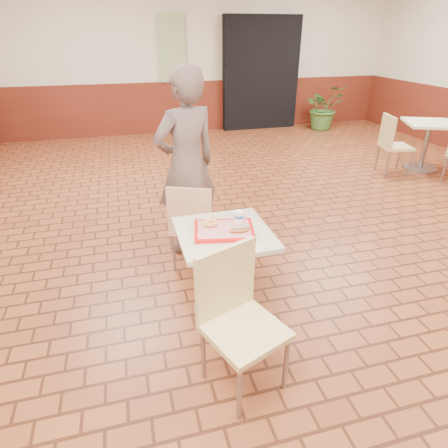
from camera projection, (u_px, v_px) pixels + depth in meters
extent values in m
cube|color=brown|center=(310.00, 241.00, 3.82)|extent=(8.00, 10.00, 0.01)
cube|color=beige|center=(203.00, 54.00, 7.42)|extent=(8.00, 0.01, 3.00)
cube|color=#541C10|center=(204.00, 106.00, 7.86)|extent=(8.00, 0.04, 1.00)
cube|color=black|center=(261.00, 74.00, 7.78)|extent=(1.60, 0.22, 2.20)
cube|color=gray|center=(173.00, 49.00, 7.18)|extent=(0.50, 0.03, 1.20)
cube|color=beige|center=(224.00, 234.00, 2.60)|extent=(0.64, 0.64, 0.04)
cylinder|color=gray|center=(224.00, 274.00, 2.76)|extent=(0.07, 0.07, 0.64)
cylinder|color=gray|center=(224.00, 307.00, 2.90)|extent=(0.46, 0.46, 0.03)
cube|color=#E1CB87|center=(245.00, 331.00, 2.11)|extent=(0.52, 0.52, 0.04)
cube|color=#E1CB87|center=(226.00, 281.00, 2.13)|extent=(0.39, 0.17, 0.44)
cylinder|color=gray|center=(239.00, 394.00, 1.99)|extent=(0.03, 0.03, 0.39)
cylinder|color=gray|center=(286.00, 364.00, 2.17)|extent=(0.03, 0.03, 0.39)
cylinder|color=gray|center=(203.00, 354.00, 2.24)|extent=(0.03, 0.03, 0.39)
cylinder|color=gray|center=(248.00, 330.00, 2.42)|extent=(0.03, 0.03, 0.39)
cube|color=#E4AD89|center=(194.00, 225.00, 3.32)|extent=(0.48, 0.48, 0.04)
cube|color=#E4AD89|center=(189.00, 211.00, 3.07)|extent=(0.35, 0.17, 0.41)
cylinder|color=gray|center=(215.00, 237.00, 3.53)|extent=(0.03, 0.03, 0.36)
cylinder|color=gray|center=(182.00, 235.00, 3.57)|extent=(0.03, 0.03, 0.36)
cylinder|color=gray|center=(210.00, 255.00, 3.25)|extent=(0.03, 0.03, 0.36)
cylinder|color=gray|center=(174.00, 253.00, 3.29)|extent=(0.03, 0.03, 0.36)
imported|color=brown|center=(187.00, 165.00, 3.35)|extent=(0.72, 0.60, 1.69)
cube|color=red|center=(224.00, 230.00, 2.59)|extent=(0.41, 0.32, 0.02)
cube|color=#E18585|center=(224.00, 229.00, 2.58)|extent=(0.36, 0.27, 0.00)
torus|color=#F19D58|center=(211.00, 223.00, 2.62)|extent=(0.13, 0.13, 0.03)
ellipsoid|color=#CA773B|center=(240.00, 229.00, 2.54)|extent=(0.13, 0.07, 0.04)
cube|color=beige|center=(240.00, 226.00, 2.53)|extent=(0.12, 0.05, 0.01)
ellipsoid|color=#C9511B|center=(232.00, 231.00, 2.53)|extent=(0.03, 0.03, 0.02)
cylinder|color=white|center=(239.00, 217.00, 2.65)|extent=(0.07, 0.07, 0.08)
cylinder|color=blue|center=(239.00, 216.00, 2.65)|extent=(0.07, 0.07, 0.02)
cube|color=beige|center=(431.00, 123.00, 5.50)|extent=(0.68, 0.68, 0.04)
cylinder|color=gray|center=(425.00, 147.00, 5.66)|extent=(0.08, 0.08, 0.68)
cylinder|color=gray|center=(420.00, 168.00, 5.81)|extent=(0.49, 0.49, 0.03)
cube|color=#D1C17D|center=(396.00, 147.00, 5.46)|extent=(0.46, 0.46, 0.04)
cube|color=#D1C17D|center=(387.00, 131.00, 5.35)|extent=(0.10, 0.39, 0.43)
cylinder|color=gray|center=(410.00, 164.00, 5.42)|extent=(0.03, 0.03, 0.39)
cylinder|color=gray|center=(399.00, 157.00, 5.72)|extent=(0.03, 0.03, 0.39)
cylinder|color=gray|center=(387.00, 165.00, 5.40)|extent=(0.03, 0.03, 0.39)
cylinder|color=gray|center=(377.00, 158.00, 5.70)|extent=(0.03, 0.03, 0.39)
cylinder|color=gray|center=(444.00, 170.00, 5.22)|extent=(0.03, 0.03, 0.37)
imported|color=#386428|center=(324.00, 107.00, 7.96)|extent=(0.92, 0.83, 0.92)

